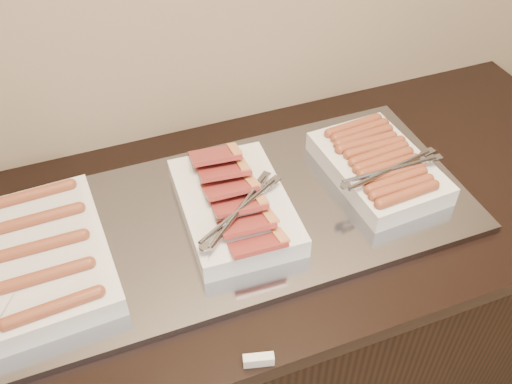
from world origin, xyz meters
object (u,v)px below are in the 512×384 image
Objects in this scene: counter at (230,332)px; dish_right at (379,165)px; dish_left at (43,255)px; dish_center at (235,205)px; warming_tray at (211,223)px.

dish_right is (0.39, -0.00, 0.50)m from counter.
dish_left is 1.06× the size of dish_center.
dish_right is at bearing 2.76° from dish_center.
dish_left is at bearing -177.86° from dish_center.
dish_right is (0.78, -0.00, 0.01)m from dish_left.
counter is 5.55× the size of dish_center.
dish_center is at bearing -9.27° from counter.
dish_left is (-0.36, 0.00, 0.04)m from warming_tray.
warming_tray reaches higher than counter.
dish_center is (0.06, -0.00, 0.04)m from warming_tray.
counter is 0.64m from dish_right.
counter is at bearing 176.03° from dish_right.
warming_tray is (-0.03, 0.00, 0.46)m from counter.
dish_center reaches higher than warming_tray.
dish_center is at bearing -4.44° from warming_tray.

